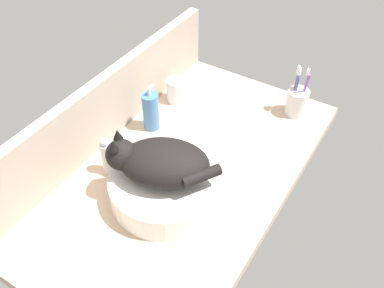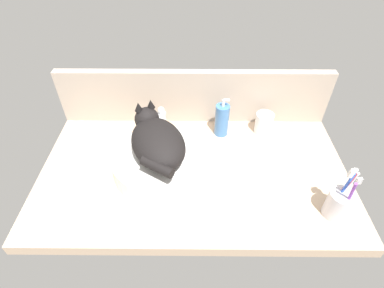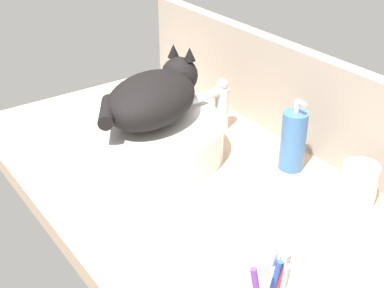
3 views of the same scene
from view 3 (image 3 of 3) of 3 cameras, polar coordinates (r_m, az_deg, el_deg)
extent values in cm
cube|color=tan|center=(118.53, -0.37, -4.01)|extent=(110.75, 63.37, 4.00)
cube|color=#AD9E8E|center=(129.40, 10.52, 5.35)|extent=(110.75, 3.60, 23.05)
cylinder|color=white|center=(123.03, -4.20, 0.65)|extent=(32.64, 32.64, 8.44)
ellipsoid|color=black|center=(118.64, -4.37, 4.76)|extent=(25.65, 29.74, 11.00)
sphere|color=black|center=(127.11, -1.35, 7.33)|extent=(8.80, 8.80, 8.80)
cone|color=black|center=(127.06, -1.99, 9.92)|extent=(2.80, 2.80, 3.20)
cone|color=black|center=(124.88, -0.26, 9.58)|extent=(2.80, 2.80, 3.20)
cylinder|color=black|center=(112.98, -9.03, 3.41)|extent=(11.04, 8.51, 3.20)
cylinder|color=silver|center=(133.74, 3.17, 3.81)|extent=(3.60, 3.60, 11.00)
cylinder|color=silver|center=(128.71, 1.54, 5.17)|extent=(2.64, 10.09, 2.20)
sphere|color=silver|center=(130.97, 3.25, 6.44)|extent=(2.80, 2.80, 2.80)
cylinder|color=#3F72B2|center=(118.22, 10.74, 0.32)|extent=(5.54, 5.54, 13.64)
cylinder|color=silver|center=(114.49, 11.12, 3.91)|extent=(1.20, 1.20, 2.80)
cylinder|color=silver|center=(113.17, 11.62, 4.33)|extent=(2.20, 1.00, 1.00)
cube|color=white|center=(70.49, 8.61, -11.81)|extent=(1.51, 0.87, 2.56)
cube|color=white|center=(70.37, 9.89, -12.04)|extent=(1.49, 0.94, 2.57)
cube|color=white|center=(70.68, 9.19, -11.74)|extent=(1.65, 0.82, 2.60)
cube|color=white|center=(68.49, 7.81, -13.22)|extent=(1.53, 1.05, 2.61)
cylinder|color=white|center=(111.03, 17.39, -4.15)|extent=(7.13, 7.13, 8.86)
cylinder|color=silver|center=(111.70, 17.30, -4.68)|extent=(6.27, 6.27, 6.37)
camera|label=1|loc=(1.61, -41.65, 35.90)|focal=40.00mm
camera|label=2|loc=(0.84, -57.17, 29.60)|focal=28.00mm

